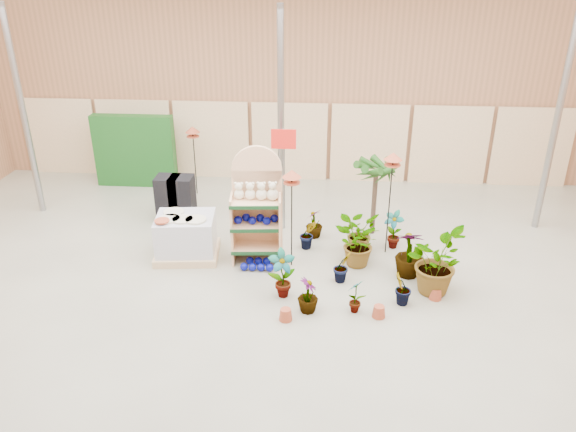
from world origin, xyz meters
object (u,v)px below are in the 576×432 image
Objects in this scene: display_shelf at (257,209)px; pallet_stack at (186,237)px; bird_table_front at (292,177)px; potted_plant_2 at (356,244)px.

display_shelf is 1.50m from pallet_stack.
potted_plant_2 is (1.19, 0.09, -1.32)m from bird_table_front.
display_shelf is 1.04m from bird_table_front.
display_shelf is 1.95m from potted_plant_2.
pallet_stack is 2.46m from bird_table_front.
potted_plant_2 is at bearing -7.67° from pallet_stack.
display_shelf is at bearing 174.94° from potted_plant_2.
potted_plant_2 is (1.86, -0.17, -0.56)m from display_shelf.
display_shelf is 2.44× the size of potted_plant_2.
pallet_stack is (-1.38, -0.07, -0.60)m from display_shelf.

